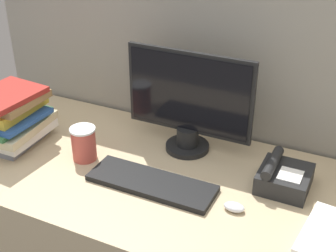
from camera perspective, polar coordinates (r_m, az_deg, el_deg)
cubicle_panel_rear at (r=2.02m, az=4.61°, el=-0.05°), size 2.02×0.04×1.49m
monitor at (r=1.75m, az=2.53°, el=2.59°), size 0.50×0.17×0.40m
keyboard at (r=1.63m, az=-2.01°, el=-6.95°), size 0.45×0.15×0.02m
mouse at (r=1.54m, az=8.07°, el=-9.76°), size 0.07×0.04×0.03m
coffee_cup at (r=1.78m, az=-10.23°, el=-2.11°), size 0.10×0.10×0.13m
book_stack at (r=1.93m, az=-18.62°, el=0.95°), size 0.26×0.32×0.23m
desk_telephone at (r=1.66m, az=13.88°, el=-6.09°), size 0.17×0.18×0.10m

